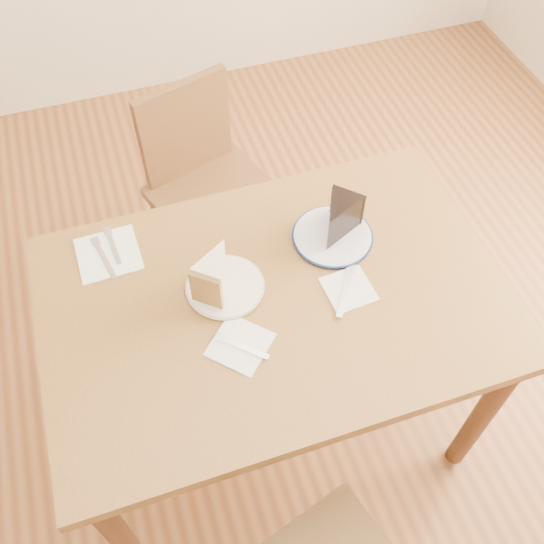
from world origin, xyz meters
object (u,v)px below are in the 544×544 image
Objects in this scene: carrot_cake at (217,272)px; table at (274,317)px; plate_cream at (225,287)px; chocolate_cake at (337,222)px; chair_far at (210,188)px; plate_navy at (332,236)px.

table is at bearing 9.67° from carrot_cake.
table is at bearing -29.84° from plate_cream.
chocolate_cake is (0.22, 0.14, 0.16)m from table.
chair_far reaches higher than table.
chair_far is 0.74m from carrot_cake.
plate_navy is at bearing 52.72° from chocolate_cake.
chair_far is at bearing 80.74° from plate_cream.
table is 5.60× the size of plate_navy.
carrot_cake is (-0.12, -0.63, 0.35)m from chair_far.
chair_far is at bearing -22.12° from chocolate_cake.
plate_cream is (-0.11, 0.07, 0.10)m from table.
chair_far is 0.68m from plate_navy.
chair_far is 6.34× the size of chocolate_cake.
table is 0.73m from chair_far.
plate_cream reaches higher than table.
table is at bearing 76.91° from chocolate_cake.
plate_cream is at bearing -167.97° from plate_navy.
chocolate_cake is (0.01, 0.00, 0.06)m from plate_navy.
chair_far is at bearing 118.64° from carrot_cake.
chocolate_cake reaches higher than table.
chocolate_cake is at bearing 11.88° from plate_cream.
carrot_cake is at bearing 55.60° from chocolate_cake.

